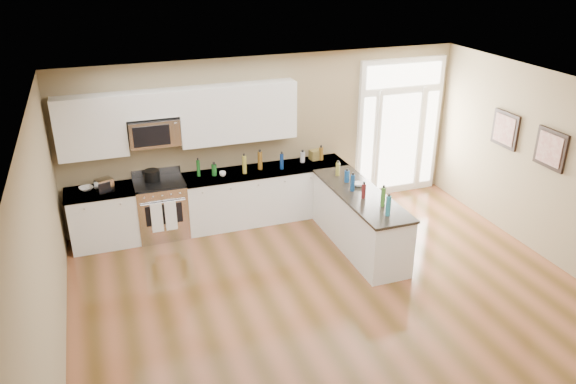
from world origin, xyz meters
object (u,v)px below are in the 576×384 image
at_px(kitchen_range, 162,208).
at_px(toaster_oven, 104,185).
at_px(peninsula_cabinet, 359,222).
at_px(stockpot, 152,175).

bearing_deg(kitchen_range, toaster_oven, -174.99).
bearing_deg(toaster_oven, kitchen_range, -15.51).
distance_m(peninsula_cabinet, toaster_oven, 4.02).
xyz_separation_m(peninsula_cabinet, stockpot, (-2.98, 1.55, 0.61)).
distance_m(stockpot, toaster_oven, 0.77).
bearing_deg(toaster_oven, peninsula_cabinet, -40.79).
xyz_separation_m(peninsula_cabinet, toaster_oven, (-3.72, 1.38, 0.61)).
bearing_deg(toaster_oven, stockpot, -7.66).
distance_m(peninsula_cabinet, kitchen_range, 3.23).
bearing_deg(peninsula_cabinet, stockpot, 152.55).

